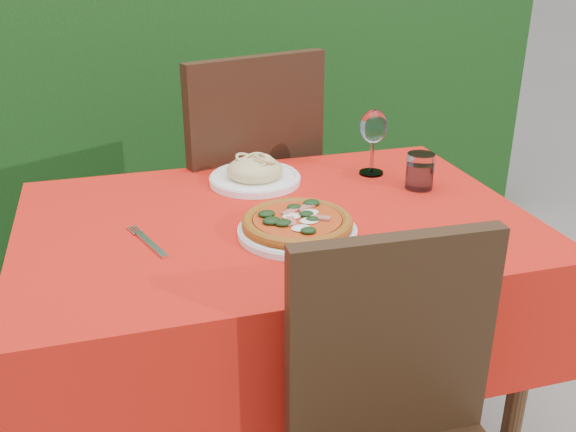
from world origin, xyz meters
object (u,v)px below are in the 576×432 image
object	(u,v)px
fork	(151,244)
water_glass	(420,173)
chair_far	(241,186)
pasta_plate	(255,174)
wine_glass	(373,129)
pizza_plate	(297,225)

from	to	relation	value
fork	water_glass	bearing A→B (deg)	-6.63
chair_far	pasta_plate	size ratio (longest dim) A/B	4.09
pasta_plate	water_glass	xyz separation A→B (m)	(0.43, -0.17, 0.02)
pasta_plate	fork	world-z (taller)	pasta_plate
wine_glass	fork	bearing A→B (deg)	-155.55
chair_far	fork	world-z (taller)	chair_far
chair_far	wine_glass	distance (m)	0.56
water_glass	wine_glass	distance (m)	0.19
pasta_plate	chair_far	bearing A→B (deg)	85.22
chair_far	water_glass	world-z (taller)	chair_far
chair_far	pasta_plate	xyz separation A→B (m)	(-0.03, -0.34, 0.16)
pizza_plate	fork	size ratio (longest dim) A/B	1.42
chair_far	water_glass	size ratio (longest dim) A/B	10.60
pasta_plate	wine_glass	distance (m)	0.37
chair_far	pasta_plate	world-z (taller)	chair_far
water_glass	wine_glass	size ratio (longest dim) A/B	0.51
pizza_plate	wine_glass	distance (m)	0.49
fork	pizza_plate	bearing A→B (deg)	-24.76
pizza_plate	water_glass	xyz separation A→B (m)	(0.42, 0.20, 0.02)
water_glass	pasta_plate	bearing A→B (deg)	158.48
chair_far	wine_glass	size ratio (longest dim) A/B	5.46
pasta_plate	wine_glass	bearing A→B (deg)	-3.97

